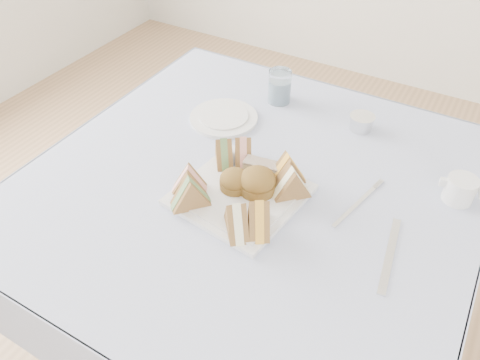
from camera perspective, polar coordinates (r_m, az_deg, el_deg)
The scene contains 21 objects.
floor at distance 1.69m, azimuth 1.07°, elevation -19.27°, with size 4.00×4.00×0.00m, color #9E7751.
table at distance 1.38m, azimuth 1.26°, elevation -11.77°, with size 0.90×0.90×0.74m, color brown.
tablecloth at distance 1.11m, azimuth 1.54°, elevation -0.15°, with size 1.02×1.02×0.01m, color #AFBADB.
serving_plate at distance 1.06m, azimuth 0.00°, elevation -1.78°, with size 0.26×0.26×0.01m, color silver.
sandwich_fl_a at distance 1.04m, azimuth -6.24°, elevation 0.15°, with size 0.08×0.04×0.07m, color olive, non-canonical shape.
sandwich_fl_b at distance 1.01m, azimuth -6.10°, elevation -1.41°, with size 0.09×0.04×0.08m, color olive, non-canonical shape.
sandwich_fr_a at distance 0.95m, azimuth 2.32°, elevation -4.21°, with size 0.09×0.04×0.08m, color olive, non-canonical shape.
sandwich_fr_b at distance 0.95m, azimuth -0.45°, elevation -4.54°, with size 0.09×0.04×0.08m, color olive, non-canonical shape.
sandwich_bl_a at distance 1.11m, azimuth -1.98°, elevation 3.58°, with size 0.08×0.04×0.07m, color olive, non-canonical shape.
sandwich_bl_b at distance 1.12m, azimuth 0.38°, elevation 3.79°, with size 0.08×0.04×0.07m, color olive, non-canonical shape.
sandwich_br_a at distance 1.03m, azimuth 6.32°, elevation -0.23°, with size 0.09×0.04×0.08m, color olive, non-canonical shape.
sandwich_br_b at distance 1.06m, azimuth 5.77°, elevation 1.42°, with size 0.09×0.04×0.08m, color olive, non-canonical shape.
scone_left at distance 1.05m, azimuth -0.65°, elevation -0.06°, with size 0.07×0.07×0.05m, color brown.
scone_right at distance 1.04m, azimuth 2.14°, elevation -0.22°, with size 0.08×0.08×0.06m, color brown.
pastry_slice at distance 1.09m, azimuth 2.69°, elevation 1.38°, with size 0.08×0.03×0.04m, color tan.
side_plate at distance 1.30m, azimuth -2.00°, elevation 7.57°, with size 0.19×0.19×0.01m, color silver.
water_glass at distance 1.36m, azimuth 4.85°, elevation 11.29°, with size 0.07×0.07×0.10m, color white.
tea_strainer at distance 1.30m, azimuth 14.57°, elevation 6.72°, with size 0.07×0.07×0.04m, color silver.
knife at distance 0.99m, azimuth 17.78°, elevation -8.65°, with size 0.02×0.21×0.00m, color silver.
fork at distance 1.07m, azimuth 13.80°, elevation -3.16°, with size 0.01×0.17×0.00m, color silver.
creamer_jug at distance 1.15m, azimuth 25.26°, elevation -1.05°, with size 0.07×0.07×0.06m, color silver.
Camera 1 is at (0.39, -0.73, 1.48)m, focal length 35.00 mm.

